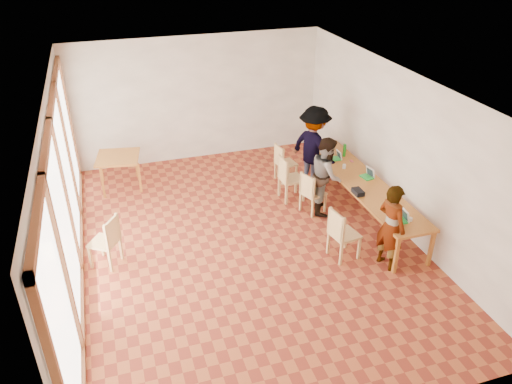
{
  "coord_description": "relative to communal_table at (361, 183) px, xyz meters",
  "views": [
    {
      "loc": [
        -2.13,
        -7.39,
        5.37
      ],
      "look_at": [
        0.17,
        -0.1,
        1.1
      ],
      "focal_mm": 35.0,
      "sensor_mm": 36.0,
      "label": 1
    }
  ],
  "objects": [
    {
      "name": "person_far",
      "position": [
        -0.44,
        1.38,
        0.23
      ],
      "size": [
        1.11,
        1.38,
        1.86
      ],
      "primitive_type": "imported",
      "rotation": [
        0.0,
        0.0,
        1.97
      ],
      "color": "gray",
      "rests_on": "ground"
    },
    {
      "name": "person_near",
      "position": [
        -0.36,
        -1.7,
        0.08
      ],
      "size": [
        0.51,
        0.65,
        1.57
      ],
      "primitive_type": "imported",
      "rotation": [
        0.0,
        0.0,
        1.83
      ],
      "color": "gray",
      "rests_on": "ground"
    },
    {
      "name": "green_bottle",
      "position": [
        0.17,
        1.14,
        0.19
      ],
      "size": [
        0.07,
        0.07,
        0.28
      ],
      "primitive_type": "cylinder",
      "color": "#157D19",
      "rests_on": "communal_table"
    },
    {
      "name": "chair_far",
      "position": [
        -1.21,
        0.97,
        -0.1
      ],
      "size": [
        0.48,
        0.48,
        0.53
      ],
      "rotation": [
        0.0,
        0.0,
        0.04
      ],
      "color": "#DFB86F",
      "rests_on": "ground"
    },
    {
      "name": "chair_near",
      "position": [
        -1.06,
        -1.26,
        -0.11
      ],
      "size": [
        0.52,
        0.52,
        0.51
      ],
      "rotation": [
        0.0,
        0.0,
        0.17
      ],
      "color": "#DFB86F",
      "rests_on": "ground"
    },
    {
      "name": "window_wall",
      "position": [
        -5.46,
        -0.32,
        0.8
      ],
      "size": [
        0.1,
        8.0,
        3.0
      ],
      "primitive_type": "cube",
      "color": "white",
      "rests_on": "ground"
    },
    {
      "name": "ground",
      "position": [
        -2.5,
        -0.32,
        -0.7
      ],
      "size": [
        8.0,
        8.0,
        0.0
      ],
      "primitive_type": "plane",
      "color": "#A54C27",
      "rests_on": "ground"
    },
    {
      "name": "chair_spare",
      "position": [
        -4.91,
        -0.25,
        -0.13
      ],
      "size": [
        0.61,
        0.61,
        0.5
      ],
      "rotation": [
        0.0,
        0.0,
        2.57
      ],
      "color": "#DFB86F",
      "rests_on": "ground"
    },
    {
      "name": "communal_table",
      "position": [
        0.0,
        0.0,
        0.0
      ],
      "size": [
        0.8,
        4.0,
        0.75
      ],
      "color": "#AE6A26",
      "rests_on": "ground"
    },
    {
      "name": "wall_front",
      "position": [
        -2.5,
        -4.32,
        0.8
      ],
      "size": [
        6.0,
        0.1,
        3.0
      ],
      "primitive_type": "cube",
      "color": "white",
      "rests_on": "ground"
    },
    {
      "name": "side_table",
      "position": [
        -4.54,
        2.62,
        -0.03
      ],
      "size": [
        0.9,
        0.9,
        0.75
      ],
      "rotation": [
        0.0,
        0.0,
        -0.17
      ],
      "color": "#AE6A26",
      "rests_on": "ground"
    },
    {
      "name": "chair_mid",
      "position": [
        -0.96,
        0.32,
        -0.16
      ],
      "size": [
        0.53,
        0.53,
        0.47
      ],
      "rotation": [
        0.0,
        0.0,
        0.36
      ],
      "color": "#DFB86F",
      "rests_on": "ground"
    },
    {
      "name": "laptop_near",
      "position": [
        -0.04,
        -1.53,
        0.11
      ],
      "size": [
        0.23,
        0.27,
        0.21
      ],
      "rotation": [
        0.0,
        0.0,
        -0.07
      ],
      "color": "green",
      "rests_on": "communal_table"
    },
    {
      "name": "person_mid",
      "position": [
        -0.61,
        0.34,
        0.1
      ],
      "size": [
        0.85,
        0.94,
        1.6
      ],
      "primitive_type": "imported",
      "rotation": [
        0.0,
        0.0,
        1.2
      ],
      "color": "gray",
      "rests_on": "ground"
    },
    {
      "name": "yellow_mug",
      "position": [
        0.12,
        1.8,
        0.09
      ],
      "size": [
        0.13,
        0.13,
        0.09
      ],
      "primitive_type": "imported",
      "rotation": [
        0.0,
        0.0,
        -0.24
      ],
      "color": "gold",
      "rests_on": "communal_table"
    },
    {
      "name": "condiment_cup",
      "position": [
        0.08,
        -1.58,
        0.08
      ],
      "size": [
        0.08,
        0.08,
        0.06
      ],
      "primitive_type": "cylinder",
      "color": "white",
      "rests_on": "communal_table"
    },
    {
      "name": "ceiling",
      "position": [
        -2.5,
        -0.32,
        2.32
      ],
      "size": [
        6.0,
        8.0,
        0.04
      ],
      "primitive_type": "cube",
      "color": "white",
      "rests_on": "wall_back"
    },
    {
      "name": "laptop_far",
      "position": [
        -0.03,
        1.06,
        0.1
      ],
      "size": [
        0.19,
        0.22,
        0.19
      ],
      "rotation": [
        0.0,
        0.0,
        0.0
      ],
      "color": "green",
      "rests_on": "communal_table"
    },
    {
      "name": "wall_back",
      "position": [
        -2.5,
        3.68,
        0.8
      ],
      "size": [
        6.0,
        0.1,
        3.0
      ],
      "primitive_type": "cube",
      "color": "white",
      "rests_on": "ground"
    },
    {
      "name": "pink_phone",
      "position": [
        0.21,
        0.85,
        0.05
      ],
      "size": [
        0.05,
        0.1,
        0.01
      ],
      "primitive_type": "cube",
      "color": "#C5445D",
      "rests_on": "communal_table"
    },
    {
      "name": "chair_empty",
      "position": [
        -1.0,
        1.81,
        -0.16
      ],
      "size": [
        0.47,
        0.47,
        0.47
      ],
      "rotation": [
        0.0,
        0.0,
        0.15
      ],
      "color": "#DFB86F",
      "rests_on": "ground"
    },
    {
      "name": "black_pouch",
      "position": [
        -0.33,
        -0.47,
        0.09
      ],
      "size": [
        0.16,
        0.26,
        0.09
      ],
      "primitive_type": "cube",
      "color": "black",
      "rests_on": "communal_table"
    },
    {
      "name": "clear_glass",
      "position": [
        -0.09,
        0.6,
        0.09
      ],
      "size": [
        0.07,
        0.07,
        0.09
      ],
      "primitive_type": "cylinder",
      "color": "silver",
      "rests_on": "communal_table"
    },
    {
      "name": "wall_right",
      "position": [
        0.5,
        -0.32,
        0.8
      ],
      "size": [
        0.1,
        8.0,
        3.0
      ],
      "primitive_type": "cube",
      "color": "white",
      "rests_on": "ground"
    },
    {
      "name": "laptop_mid",
      "position": [
        0.19,
        0.09,
        0.11
      ],
      "size": [
        0.26,
        0.28,
        0.21
      ],
      "rotation": [
        0.0,
        0.0,
        0.2
      ],
      "color": "green",
      "rests_on": "communal_table"
    }
  ]
}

